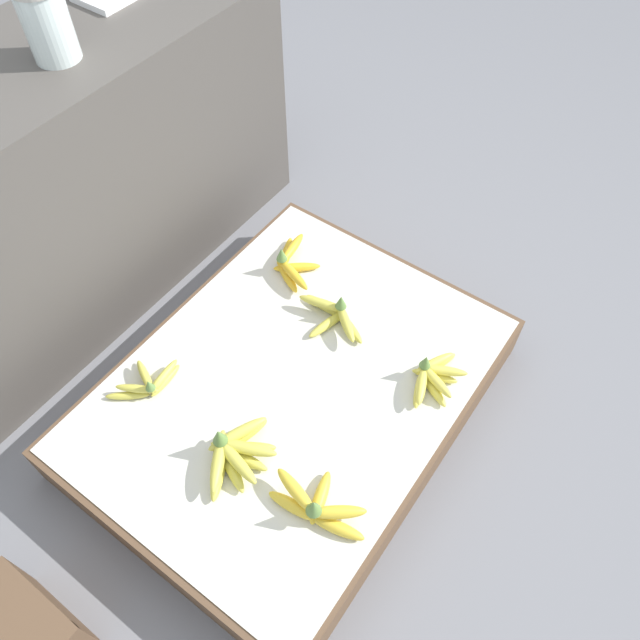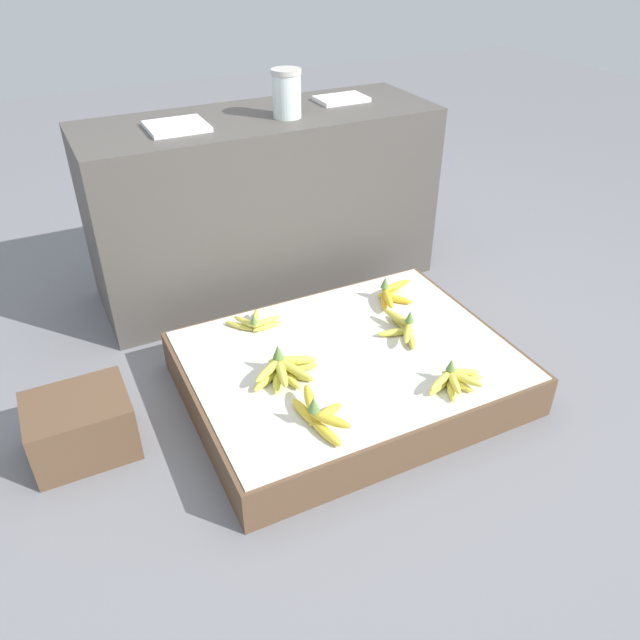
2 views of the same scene
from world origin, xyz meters
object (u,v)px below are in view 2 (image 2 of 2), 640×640
(banana_bunch_middle_left, at_px, (284,370))
(glass_jar, at_px, (287,93))
(wooden_crate, at_px, (81,426))
(banana_bunch_front_midleft, at_px, (454,380))
(banana_bunch_back_left, at_px, (255,322))
(foam_tray_white, at_px, (341,99))
(banana_bunch_front_left, at_px, (318,414))
(banana_bunch_middle_midleft, at_px, (403,327))
(banana_bunch_back_midleft, at_px, (390,294))

(banana_bunch_middle_left, distance_m, glass_jar, 1.12)
(wooden_crate, relative_size, banana_bunch_front_midleft, 1.42)
(banana_bunch_back_left, distance_m, foam_tray_white, 1.09)
(banana_bunch_front_left, relative_size, banana_bunch_middle_midleft, 1.10)
(banana_bunch_middle_left, relative_size, glass_jar, 1.40)
(banana_bunch_front_midleft, distance_m, banana_bunch_back_midleft, 0.57)
(wooden_crate, bearing_deg, foam_tray_white, 30.70)
(wooden_crate, height_order, banana_bunch_middle_midleft, banana_bunch_middle_midleft)
(banana_bunch_middle_left, relative_size, banana_bunch_back_left, 1.30)
(banana_bunch_front_midleft, xyz_separation_m, banana_bunch_middle_midleft, (0.01, 0.33, 0.00))
(banana_bunch_front_left, distance_m, banana_bunch_back_left, 0.57)
(banana_bunch_middle_left, bearing_deg, wooden_crate, 168.89)
(banana_bunch_middle_left, bearing_deg, banana_bunch_back_midleft, 24.56)
(banana_bunch_back_left, relative_size, foam_tray_white, 0.92)
(banana_bunch_front_left, bearing_deg, banana_bunch_back_midleft, 41.86)
(wooden_crate, bearing_deg, glass_jar, 33.15)
(banana_bunch_middle_left, distance_m, foam_tray_white, 1.31)
(wooden_crate, relative_size, glass_jar, 1.72)
(banana_bunch_front_left, bearing_deg, banana_bunch_front_midleft, -5.22)
(banana_bunch_front_midleft, relative_size, foam_tray_white, 1.04)
(foam_tray_white, bearing_deg, banana_bunch_middle_midleft, -102.66)
(banana_bunch_front_midleft, bearing_deg, banana_bunch_middle_left, 148.90)
(banana_bunch_front_midleft, xyz_separation_m, glass_jar, (-0.10, 1.10, 0.68))
(glass_jar, bearing_deg, banana_bunch_back_left, -126.98)
(wooden_crate, xyz_separation_m, banana_bunch_middle_midleft, (1.15, -0.09, 0.09))
(banana_bunch_front_left, xyz_separation_m, banana_bunch_front_midleft, (0.48, -0.04, -0.01))
(banana_bunch_middle_midleft, xyz_separation_m, glass_jar, (-0.11, 0.77, 0.68))
(banana_bunch_middle_left, bearing_deg, foam_tray_white, 53.15)
(wooden_crate, height_order, banana_bunch_middle_left, banana_bunch_middle_left)
(banana_bunch_back_midleft, relative_size, foam_tray_white, 0.93)
(wooden_crate, distance_m, banana_bunch_back_midleft, 1.25)
(banana_bunch_front_left, bearing_deg, glass_jar, 70.24)
(banana_bunch_front_midleft, relative_size, banana_bunch_back_midleft, 1.12)
(banana_bunch_front_midleft, bearing_deg, wooden_crate, 159.73)
(wooden_crate, relative_size, banana_bunch_front_left, 1.20)
(banana_bunch_middle_left, height_order, banana_bunch_back_midleft, banana_bunch_middle_left)
(banana_bunch_back_left, bearing_deg, banana_bunch_back_midleft, -5.77)
(glass_jar, distance_m, foam_tray_white, 0.34)
(banana_bunch_front_left, xyz_separation_m, banana_bunch_back_midleft, (0.57, 0.51, -0.00))
(banana_bunch_front_left, bearing_deg, banana_bunch_middle_midleft, 30.53)
(banana_bunch_middle_midleft, xyz_separation_m, banana_bunch_back_left, (-0.48, 0.28, -0.00))
(wooden_crate, height_order, banana_bunch_back_left, banana_bunch_back_left)
(foam_tray_white, bearing_deg, banana_bunch_back_left, -138.01)
(wooden_crate, height_order, banana_bunch_front_midleft, banana_bunch_front_midleft)
(banana_bunch_front_left, bearing_deg, foam_tray_white, 59.67)
(banana_bunch_back_left, distance_m, banana_bunch_back_midleft, 0.56)
(banana_bunch_middle_midleft, relative_size, banana_bunch_back_left, 1.21)
(banana_bunch_back_midleft, bearing_deg, banana_bunch_front_midleft, -99.96)
(banana_bunch_front_midleft, relative_size, banana_bunch_middle_midleft, 0.93)
(banana_bunch_back_midleft, relative_size, glass_jar, 1.09)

